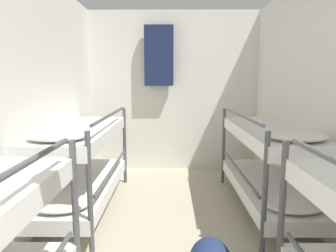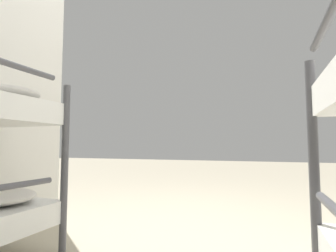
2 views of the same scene
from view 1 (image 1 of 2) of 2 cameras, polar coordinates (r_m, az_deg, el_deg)
wall_back at (r=4.80m, az=1.07°, el=6.51°), size 2.76×0.06×2.50m
bunk_stack_left_far at (r=3.34m, az=-16.09°, el=-6.50°), size 0.65×1.88×1.09m
bunk_stack_right_far at (r=3.38m, az=18.69°, el=-6.47°), size 0.65×1.88×1.09m
hanging_coat at (r=4.67m, az=-1.74°, el=13.21°), size 0.44×0.12×0.90m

